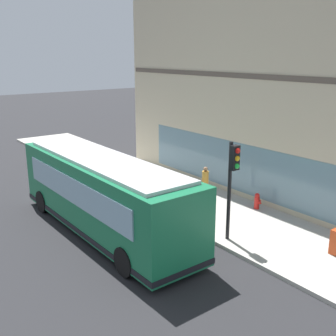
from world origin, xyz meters
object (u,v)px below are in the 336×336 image
city_bus_nearside (104,195)px  pedestrian_near_building_entrance (205,181)px  traffic_light_near_corner (232,173)px  pedestrian_walking_along_curb (143,174)px  fire_hydrant (257,201)px

city_bus_nearside → pedestrian_near_building_entrance: size_ratio=6.18×
traffic_light_near_corner → pedestrian_near_building_entrance: 4.77m
city_bus_nearside → pedestrian_near_building_entrance: city_bus_nearside is taller
pedestrian_walking_along_curb → city_bus_nearside: bearing=-142.6°
city_bus_nearside → pedestrian_walking_along_curb: bearing=37.4°
traffic_light_near_corner → fire_hydrant: traffic_light_near_corner is taller
pedestrian_near_building_entrance → city_bus_nearside: bearing=-179.1°
city_bus_nearside → traffic_light_near_corner: 5.14m
city_bus_nearside → fire_hydrant: size_ratio=13.62×
fire_hydrant → pedestrian_walking_along_curb: 5.84m
city_bus_nearside → traffic_light_near_corner: (3.26, -3.78, 1.22)m
city_bus_nearside → pedestrian_walking_along_curb: 4.72m
city_bus_nearside → traffic_light_near_corner: size_ratio=2.68×
city_bus_nearside → fire_hydrant: (6.54, -2.23, -1.04)m
fire_hydrant → pedestrian_near_building_entrance: pedestrian_near_building_entrance is taller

